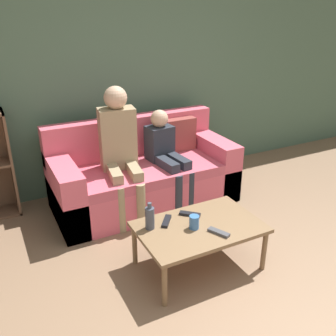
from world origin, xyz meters
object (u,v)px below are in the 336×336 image
object	(u,v)px
cup_near	(194,222)
bottle	(150,218)
person_child	(166,152)
couch	(144,176)
coffee_table	(199,229)
tv_remote_1	(190,214)
person_adult	(119,143)
tv_remote_0	(166,221)
tv_remote_2	(219,232)

from	to	relation	value
cup_near	bottle	xyz separation A→B (m)	(-0.30, 0.15, 0.04)
person_child	couch	bearing A→B (deg)	145.00
couch	coffee_table	world-z (taller)	couch
couch	coffee_table	distance (m)	1.19
tv_remote_1	bottle	bearing A→B (deg)	137.39
coffee_table	person_adult	world-z (taller)	person_adult
person_child	person_adult	bearing A→B (deg)	169.21
couch	person_child	bearing A→B (deg)	-29.28
tv_remote_0	tv_remote_2	size ratio (longest dim) A/B	0.94
couch	cup_near	xyz separation A→B (m)	(-0.11, -1.20, 0.13)
coffee_table	bottle	xyz separation A→B (m)	(-0.35, 0.14, 0.13)
tv_remote_2	bottle	xyz separation A→B (m)	(-0.42, 0.30, 0.08)
cup_near	person_child	bearing A→B (deg)	73.82
coffee_table	tv_remote_1	bearing A→B (deg)	86.16
couch	tv_remote_0	bearing A→B (deg)	-104.09
couch	tv_remote_0	size ratio (longest dim) A/B	11.35
cup_near	tv_remote_1	world-z (taller)	cup_near
cup_near	bottle	bearing A→B (deg)	152.67
couch	tv_remote_0	world-z (taller)	couch
cup_near	tv_remote_0	world-z (taller)	cup_near
person_adult	bottle	bearing A→B (deg)	-89.75
cup_near	tv_remote_1	size ratio (longest dim) A/B	0.68
coffee_table	couch	bearing A→B (deg)	87.38
person_adult	person_child	world-z (taller)	person_adult
cup_near	tv_remote_2	bearing A→B (deg)	-49.72
tv_remote_0	tv_remote_1	xyz separation A→B (m)	(0.22, 0.01, 0.00)
person_adult	tv_remote_1	world-z (taller)	person_adult
tv_remote_0	tv_remote_1	bearing A→B (deg)	40.55
couch	cup_near	bearing A→B (deg)	-95.29
couch	person_child	distance (m)	0.36
tv_remote_2	bottle	distance (m)	0.52
tv_remote_0	person_child	bearing A→B (deg)	101.42
person_child	cup_near	bearing A→B (deg)	-111.91
coffee_table	bottle	world-z (taller)	bottle
person_child	tv_remote_0	distance (m)	1.05
coffee_table	tv_remote_1	size ratio (longest dim) A/B	6.09
tv_remote_1	bottle	xyz separation A→B (m)	(-0.36, -0.02, 0.08)
coffee_table	tv_remote_0	distance (m)	0.26
couch	cup_near	world-z (taller)	couch
coffee_table	cup_near	distance (m)	0.11
tv_remote_1	cup_near	bearing A→B (deg)	-157.41
coffee_table	cup_near	bearing A→B (deg)	-166.92
person_child	tv_remote_1	world-z (taller)	person_child
coffee_table	cup_near	xyz separation A→B (m)	(-0.06, -0.01, 0.09)
coffee_table	person_child	distance (m)	1.13
tv_remote_0	cup_near	bearing A→B (deg)	-10.65
person_child	tv_remote_2	world-z (taller)	person_child
person_adult	tv_remote_1	distance (m)	1.04
coffee_table	tv_remote_2	distance (m)	0.18
person_adult	tv_remote_1	size ratio (longest dim) A/B	8.05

